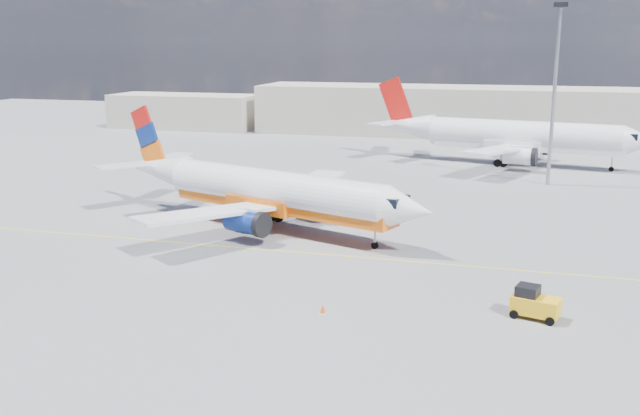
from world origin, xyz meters
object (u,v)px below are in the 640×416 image
(main_jet, at_px, (267,191))
(gse_tug, at_px, (534,303))
(second_jet, at_px, (514,137))
(traffic_cone, at_px, (323,309))

(main_jet, relative_size, gse_tug, 10.92)
(main_jet, distance_m, second_jet, 43.13)
(second_jet, distance_m, gse_tug, 53.28)
(main_jet, xyz_separation_m, gse_tug, (21.42, -14.72, -2.34))
(main_jet, bearing_deg, gse_tug, -14.88)
(gse_tug, bearing_deg, traffic_cone, -151.47)
(gse_tug, bearing_deg, main_jet, 161.49)
(traffic_cone, bearing_deg, main_jet, 119.06)
(traffic_cone, bearing_deg, gse_tug, 12.54)
(main_jet, bearing_deg, traffic_cone, -41.32)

